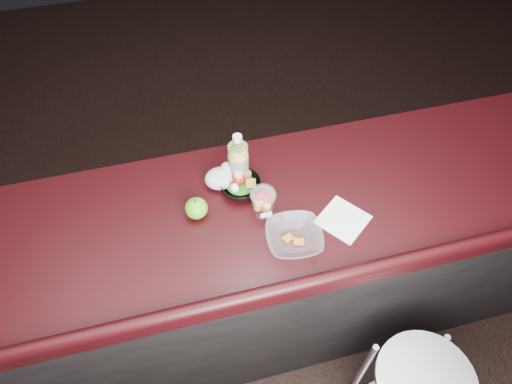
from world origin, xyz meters
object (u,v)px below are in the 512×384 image
green_apple (196,208)px  takeout_bowl (294,237)px  lemonade_bottle (238,162)px  fruit_cup (263,201)px  snack_bowl (240,185)px

green_apple → takeout_bowl: 0.37m
lemonade_bottle → fruit_cup: size_ratio=1.74×
lemonade_bottle → green_apple: bearing=-145.4°
green_apple → snack_bowl: green_apple is taller
snack_bowl → takeout_bowl: bearing=-64.5°
lemonade_bottle → snack_bowl: 0.09m
lemonade_bottle → green_apple: size_ratio=2.67×
green_apple → takeout_bowl: green_apple is taller
takeout_bowl → green_apple: bearing=147.3°
fruit_cup → snack_bowl: fruit_cup is taller
green_apple → takeout_bowl: bearing=-32.7°
fruit_cup → takeout_bowl: size_ratio=0.61×
green_apple → fruit_cup: bearing=-12.2°
fruit_cup → green_apple: bearing=167.8°
snack_bowl → green_apple: bearing=-158.1°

